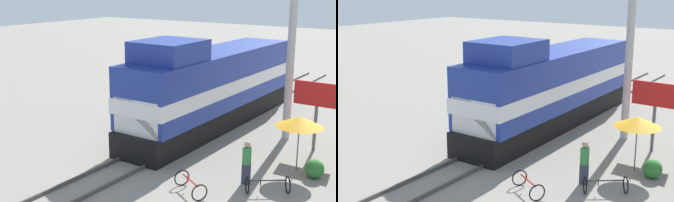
% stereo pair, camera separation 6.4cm
% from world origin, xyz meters
% --- Properties ---
extents(ground_plane, '(120.00, 120.00, 0.00)m').
position_xyz_m(ground_plane, '(0.00, 0.00, 0.00)').
color(ground_plane, gray).
extents(rail_near, '(0.08, 40.08, 0.15)m').
position_xyz_m(rail_near, '(-0.72, 0.00, 0.07)').
color(rail_near, '#4C4742').
rests_on(rail_near, ground_plane).
extents(rail_far, '(0.08, 40.08, 0.15)m').
position_xyz_m(rail_far, '(0.72, 0.00, 0.07)').
color(rail_far, '#4C4742').
rests_on(rail_far, ground_plane).
extents(locomotive, '(2.86, 13.87, 5.05)m').
position_xyz_m(locomotive, '(0.00, 2.08, 2.19)').
color(locomotive, black).
rests_on(locomotive, ground_plane).
extents(utility_pole, '(1.80, 0.38, 10.50)m').
position_xyz_m(utility_pole, '(4.08, 2.67, 5.32)').
color(utility_pole, '#B2B2AD').
rests_on(utility_pole, ground_plane).
extents(vendor_umbrella, '(1.90, 1.90, 2.36)m').
position_xyz_m(vendor_umbrella, '(6.04, -1.12, 2.14)').
color(vendor_umbrella, '#4C4C4C').
rests_on(vendor_umbrella, ground_plane).
extents(billboard_sign, '(2.17, 0.12, 3.24)m').
position_xyz_m(billboard_sign, '(5.81, 1.71, 2.46)').
color(billboard_sign, '#595959').
rests_on(billboard_sign, ground_plane).
extents(shrub_cluster, '(0.76, 0.76, 0.76)m').
position_xyz_m(shrub_cluster, '(6.86, -1.35, 0.38)').
color(shrub_cluster, '#2D722D').
rests_on(shrub_cluster, ground_plane).
extents(person_bystander, '(0.34, 0.34, 1.75)m').
position_xyz_m(person_bystander, '(4.90, -3.48, 0.95)').
color(person_bystander, '#2D3347').
rests_on(person_bystander, ground_plane).
extents(bicycle, '(1.65, 1.46, 0.65)m').
position_xyz_m(bicycle, '(5.92, -3.77, 0.34)').
color(bicycle, black).
rests_on(bicycle, ground_plane).
extents(bicycle_spare, '(1.61, 1.32, 0.65)m').
position_xyz_m(bicycle_spare, '(3.58, -5.40, 0.33)').
color(bicycle_spare, black).
rests_on(bicycle_spare, ground_plane).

